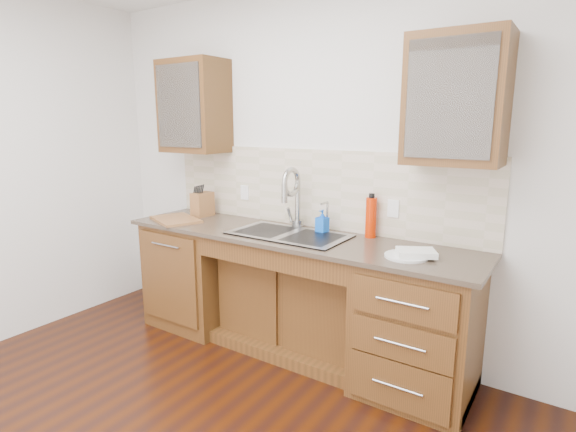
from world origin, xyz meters
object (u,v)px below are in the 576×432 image
Objects in this scene: plate at (406,256)px; knife_block at (203,204)px; cutting_board at (176,219)px; soap_bottle at (322,221)px; water_bottle at (371,218)px.

plate is 1.27× the size of knife_block.
plate is at bearing 1.33° from cutting_board.
knife_block reaches higher than soap_bottle.
plate is (0.71, -0.25, -0.08)m from soap_bottle.
knife_block is (-1.15, -0.04, 0.02)m from soap_bottle.
soap_bottle is 0.36m from water_bottle.
water_bottle reaches higher than knife_block.
water_bottle is at bearing 19.47° from soap_bottle.
plate is 1.88m from knife_block.
cutting_board is (-1.20, -0.30, -0.08)m from soap_bottle.
plate is 0.60× the size of cutting_board.
cutting_board is at bearing -99.68° from knife_block.
water_bottle is 0.51m from plate.
water_bottle is 1.08× the size of plate.
cutting_board is (-1.92, -0.04, 0.00)m from plate.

